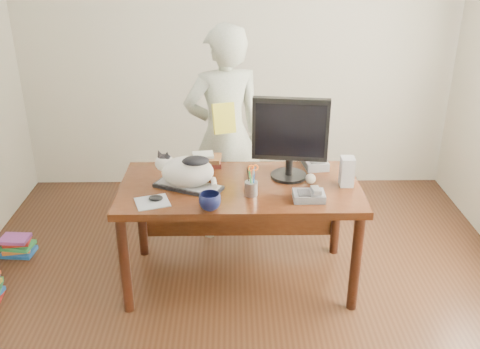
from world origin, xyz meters
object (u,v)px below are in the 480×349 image
Objects in this scene: monitor at (290,134)px; phone at (310,195)px; keyboard at (188,186)px; person at (224,135)px; baseball at (311,179)px; book_stack at (205,160)px; coffee_mug at (210,201)px; desk at (240,199)px; pen_cup at (251,187)px; calculator at (315,163)px; book_pile_b at (17,246)px; speaker at (347,171)px; cat at (186,170)px; mouse at (156,198)px.

phone is (0.10, -0.32, -0.29)m from monitor.
person is at bearing 96.43° from keyboard.
book_stack is (-0.72, 0.32, 0.00)m from baseball.
coffee_mug is 1.01m from person.
desk is at bearing 65.74° from coffee_mug.
calculator is at bearing 43.19° from pen_cup.
pen_cup reaches higher than book_pile_b.
person is at bearing 131.71° from baseball.
book_stack is (-0.25, 0.26, 0.19)m from desk.
monitor is (0.67, 0.14, 0.31)m from keyboard.
pen_cup is 1.08× the size of speaker.
desk is at bearing -46.42° from book_stack.
book_pile_b is at bearing 179.63° from book_stack.
book_pile_b is (-2.16, 0.57, -0.71)m from phone.
book_pile_b is (-1.37, 0.39, -0.81)m from cat.
desk is 0.50m from coffee_mug.
keyboard is 0.43m from pen_cup.
person is (-0.18, 0.82, 0.05)m from pen_cup.
calculator is at bearing 50.39° from monitor.
keyboard reaches higher than book_pile_b.
phone is at bearing 104.79° from person.
baseball is (0.81, 0.06, 0.02)m from keyboard.
keyboard is 2.25× the size of pen_cup.
book_pile_b is (-1.53, 0.69, -0.73)m from coffee_mug.
monitor reaches higher than desk.
speaker is at bearing -19.93° from book_stack.
phone is at bearing -18.18° from mouse.
monitor is at bearing 4.18° from desk.
person reaches higher than baseball.
phone is at bearing -99.15° from baseball.
pen_cup is at bearing 36.18° from coffee_mug.
coffee_mug is 0.55× the size of book_stack.
mouse is at bearing 161.73° from coffee_mug.
speaker is (0.27, 0.21, 0.07)m from phone.
phone is at bearing 10.89° from coffee_mug.
coffee_mug is at bearing -132.22° from monitor.
cat reaches higher than book_pile_b.
keyboard is 4.52× the size of mouse.
pen_cup is at bearing -157.68° from baseball.
cat is at bearing -171.64° from keyboard.
mouse is (-0.19, -0.18, 0.01)m from keyboard.
coffee_mug is at bearing -36.41° from cat.
speaker reaches higher than baseball.
speaker reaches higher than coffee_mug.
keyboard is 0.95m from calculator.
calculator is (0.47, 0.44, -0.03)m from pen_cup.
speaker is (0.71, -0.09, 0.25)m from desk.
person is (-0.54, 0.89, 0.07)m from phone.
coffee_mug is at bearing -168.88° from phone.
mouse is 1.19m from calculator.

